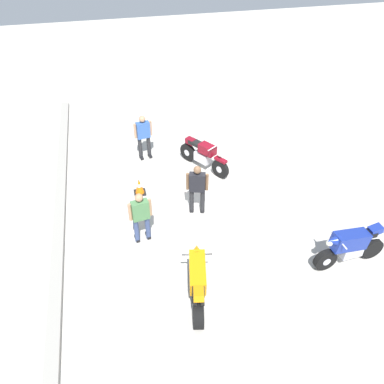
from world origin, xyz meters
TOP-DOWN VIEW (x-y plane):
  - ground_plane at (0.00, 0.00)m, footprint 40.00×40.00m
  - curb_edge at (0.00, 4.60)m, footprint 14.00×0.30m
  - motorcycle_orange_sportbike at (-4.00, 1.36)m, footprint 1.95×0.75m
  - motorcycle_blue_sportbike at (-3.76, -2.61)m, footprint 0.70×1.96m
  - motorcycle_maroon_cruiser at (1.12, -0.07)m, footprint 1.80×1.26m
  - person_in_blue_shirt at (2.25, 1.76)m, footprint 0.36×0.63m
  - person_in_black_shirt at (-1.01, 0.66)m, footprint 0.41×0.63m
  - person_in_green_shirt at (-1.81, 2.35)m, footprint 0.36×0.63m
  - traffic_cone at (0.24, 2.19)m, footprint 0.36×0.36m

SIDE VIEW (x-z plane):
  - ground_plane at x=0.00m, z-range 0.00..0.00m
  - curb_edge at x=0.00m, z-range 0.00..0.15m
  - traffic_cone at x=0.24m, z-range 0.00..0.53m
  - motorcycle_maroon_cruiser at x=1.12m, z-range -0.02..1.06m
  - motorcycle_orange_sportbike at x=-4.00m, z-range 0.02..1.17m
  - motorcycle_blue_sportbike at x=-3.76m, z-range 0.02..1.17m
  - person_in_green_shirt at x=-1.81m, z-range 0.10..1.67m
  - person_in_blue_shirt at x=2.25m, z-range 0.10..1.69m
  - person_in_black_shirt at x=-1.01m, z-range 0.10..1.72m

